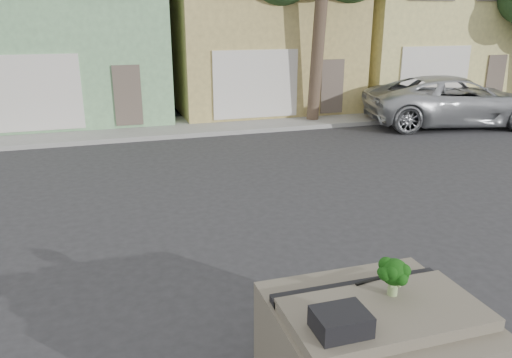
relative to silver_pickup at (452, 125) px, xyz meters
name	(u,v)px	position (x,y,z in m)	size (l,w,h in m)	color
ground_plane	(275,264)	(-9.71, -8.17, 0.00)	(120.00, 120.00, 0.00)	#303033
sidewalk	(175,127)	(-9.71, 2.33, 0.07)	(40.00, 3.00, 0.15)	gray
townhouse_mint	(63,16)	(-13.21, 6.33, 3.77)	(7.20, 8.20, 7.55)	#7BAE7A
townhouse_tan	(251,16)	(-5.71, 6.33, 3.77)	(7.20, 8.20, 7.55)	tan
townhouse_beige	(405,16)	(1.79, 6.33, 3.77)	(7.20, 8.20, 7.55)	#D3C876
silver_pickup	(452,125)	(0.00, 0.00, 0.00)	(2.91, 6.31, 1.75)	#AEB1B5
tree_near	(319,1)	(-4.71, 1.63, 4.25)	(4.40, 4.00, 8.50)	#203B1E
car_dashboard	(373,348)	(-9.71, -11.17, 0.56)	(2.00, 1.80, 1.12)	#655D4D
instrument_hump	(341,322)	(-10.29, -11.52, 1.22)	(0.48, 0.38, 0.20)	black
wiper_arm	(382,277)	(-9.43, -10.79, 1.13)	(0.70, 0.03, 0.02)	black
broccoli	(394,277)	(-9.51, -11.12, 1.32)	(0.33, 0.33, 0.40)	#0E340A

